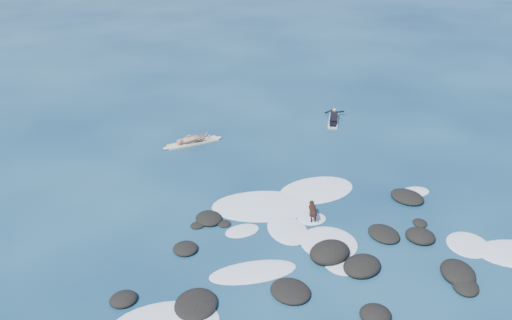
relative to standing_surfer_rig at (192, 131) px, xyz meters
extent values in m
plane|color=#0A2642|center=(2.87, -8.13, -0.67)|extent=(160.00, 160.00, 0.00)
ellipsoid|color=black|center=(5.40, -9.33, -0.60)|extent=(1.29, 1.48, 0.30)
ellipsoid|color=black|center=(-0.94, -7.07, -0.63)|extent=(0.64, 0.58, 0.15)
ellipsoid|color=black|center=(-3.76, -10.54, -0.59)|extent=(1.10, 1.05, 0.32)
ellipsoid|color=black|center=(3.31, -13.09, -0.57)|extent=(1.22, 1.20, 0.41)
ellipsoid|color=black|center=(3.86, -10.89, -0.56)|extent=(1.75, 1.65, 0.45)
ellipsoid|color=black|center=(-1.67, -11.32, -0.59)|extent=(1.81, 1.90, 0.32)
ellipsoid|color=black|center=(7.43, -7.21, -0.58)|extent=(1.62, 1.75, 0.34)
ellipsoid|color=black|center=(6.57, -9.82, -0.57)|extent=(1.38, 1.42, 0.41)
ellipsoid|color=black|center=(6.71, -11.98, -0.56)|extent=(1.36, 1.60, 0.43)
ellipsoid|color=black|center=(-1.57, -8.43, -0.60)|extent=(1.04, 1.05, 0.28)
ellipsoid|color=black|center=(7.03, -8.96, -0.63)|extent=(0.61, 0.67, 0.15)
ellipsoid|color=black|center=(3.09, -9.99, -0.52)|extent=(1.85, 1.71, 0.60)
ellipsoid|color=black|center=(-0.46, -6.77, -0.59)|extent=(1.19, 1.25, 0.32)
ellipsoid|color=black|center=(1.24, -11.46, -0.59)|extent=(1.66, 1.73, 0.33)
ellipsoid|color=black|center=(0.03, -7.20, -0.64)|extent=(0.58, 0.57, 0.13)
ellipsoid|color=black|center=(6.60, -12.60, -0.60)|extent=(1.13, 1.23, 0.29)
ellipsoid|color=white|center=(3.24, -10.45, -0.66)|extent=(1.29, 1.59, 0.12)
ellipsoid|color=white|center=(2.19, -8.12, -0.66)|extent=(1.46, 2.08, 0.12)
ellipsoid|color=white|center=(8.03, -6.81, -0.66)|extent=(1.17, 0.83, 0.12)
ellipsoid|color=white|center=(4.19, -5.67, -0.66)|extent=(3.54, 2.59, 0.12)
ellipsoid|color=white|center=(3.34, -9.27, -0.66)|extent=(2.51, 2.59, 0.12)
ellipsoid|color=white|center=(0.58, -7.78, -0.66)|extent=(1.43, 1.06, 0.12)
ellipsoid|color=white|center=(0.38, -10.18, -0.66)|extent=(2.93, 1.18, 0.12)
ellipsoid|color=white|center=(1.75, -6.32, -0.66)|extent=(4.35, 3.03, 0.12)
ellipsoid|color=white|center=(8.00, -10.59, -0.66)|extent=(1.81, 1.92, 0.12)
ellipsoid|color=white|center=(3.27, -7.66, -0.66)|extent=(1.10, 0.90, 0.12)
cube|color=beige|center=(0.00, 0.00, -0.62)|extent=(2.53, 1.00, 0.08)
ellipsoid|color=beige|center=(1.21, 0.25, -0.62)|extent=(0.54, 0.38, 0.09)
ellipsoid|color=beige|center=(-1.21, -0.25, -0.62)|extent=(0.54, 0.38, 0.09)
imported|color=tan|center=(0.00, 0.00, 0.22)|extent=(0.50, 0.65, 1.61)
cube|color=silver|center=(7.50, 0.89, -0.62)|extent=(1.29, 2.11, 0.08)
ellipsoid|color=silver|center=(7.93, 1.85, -0.62)|extent=(0.42, 0.52, 0.08)
cube|color=black|center=(7.50, 0.89, -0.48)|extent=(0.87, 1.33, 0.21)
sphere|color=tan|center=(7.81, 1.57, -0.36)|extent=(0.29, 0.29, 0.22)
cylinder|color=black|center=(7.62, 1.81, -0.49)|extent=(0.53, 0.10, 0.24)
cylinder|color=black|center=(8.11, 1.59, -0.49)|extent=(0.42, 0.44, 0.24)
cube|color=black|center=(7.21, 0.24, -0.52)|extent=(0.51, 0.61, 0.13)
cylinder|color=black|center=(3.27, -7.76, -0.23)|extent=(0.35, 0.56, 0.25)
sphere|color=black|center=(3.32, -7.53, -0.23)|extent=(0.31, 0.31, 0.26)
sphere|color=black|center=(3.22, -7.99, -0.23)|extent=(0.28, 0.28, 0.24)
sphere|color=black|center=(3.35, -7.38, -0.14)|extent=(0.22, 0.22, 0.19)
cone|color=black|center=(3.37, -7.27, -0.15)|extent=(0.12, 0.13, 0.10)
cone|color=black|center=(3.30, -7.38, -0.06)|extent=(0.10, 0.08, 0.09)
cone|color=black|center=(3.40, -7.40, -0.06)|extent=(0.10, 0.08, 0.09)
cylinder|color=black|center=(3.24, -7.57, -0.50)|extent=(0.07, 0.07, 0.34)
cylinder|color=black|center=(3.37, -7.59, -0.50)|extent=(0.07, 0.07, 0.34)
cylinder|color=black|center=(3.17, -7.92, -0.50)|extent=(0.07, 0.07, 0.34)
cylinder|color=black|center=(3.30, -7.95, -0.50)|extent=(0.07, 0.07, 0.34)
cylinder|color=black|center=(3.20, -8.10, -0.18)|extent=(0.09, 0.25, 0.15)
camera|label=1|loc=(-3.24, -24.53, 10.96)|focal=40.00mm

